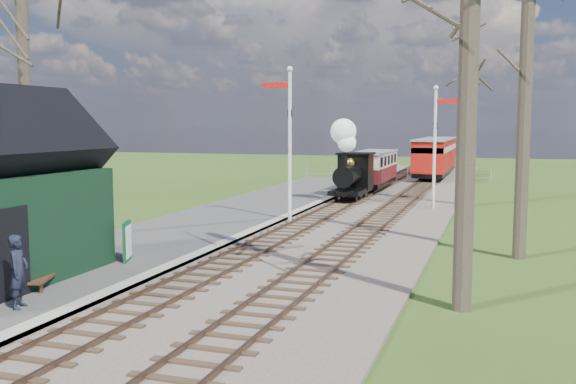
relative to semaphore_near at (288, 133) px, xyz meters
name	(u,v)px	position (x,y,z in m)	size (l,w,h in m)	color
ground	(17,376)	(0.77, -16.00, -3.62)	(140.00, 140.00, 0.00)	#354E18
distant_hills	(442,304)	(2.17, 48.38, -19.83)	(114.40, 48.00, 22.02)	#385B23
ballast_bed	(369,207)	(2.07, 6.00, -3.57)	(8.00, 60.00, 0.10)	brown
track_near	(342,205)	(0.77, 6.00, -3.52)	(1.60, 60.00, 0.15)	brown
track_far	(396,207)	(3.37, 6.00, -3.52)	(1.60, 60.00, 0.15)	brown
platform	(204,226)	(-2.73, -2.00, -3.52)	(5.00, 44.00, 0.20)	#474442
coping_strip	(260,229)	(-0.43, -2.00, -3.52)	(0.40, 44.00, 0.21)	#B2AD9E
semaphore_near	(288,133)	(0.00, 0.00, 0.00)	(1.22, 0.24, 6.22)	silver
semaphore_far	(436,138)	(5.14, 6.00, -0.27)	(1.22, 0.24, 5.72)	silver
bare_trees	(293,82)	(2.10, -5.90, 1.59)	(15.51, 22.39, 12.00)	#382D23
fence_line	(395,174)	(1.07, 20.00, -3.07)	(12.60, 0.08, 1.00)	slate
locomotive	(351,165)	(0.76, 7.77, -1.74)	(1.62, 3.78, 4.05)	black
coach	(373,168)	(0.77, 13.83, -2.23)	(1.89, 6.47, 1.99)	black
red_carriage_a	(431,158)	(3.37, 21.38, -2.01)	(2.24, 5.54, 2.36)	black
red_carriage_b	(439,155)	(3.37, 26.88, -2.01)	(2.24, 5.54, 2.36)	black
sign_board	(127,241)	(-1.80, -8.75, -2.87)	(0.34, 0.73, 1.10)	#0E4320
bench	(39,271)	(-2.21, -11.86, -3.04)	(0.88, 1.47, 0.81)	#402717
person	(19,272)	(-1.39, -13.43, -2.65)	(0.56, 0.37, 1.53)	black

